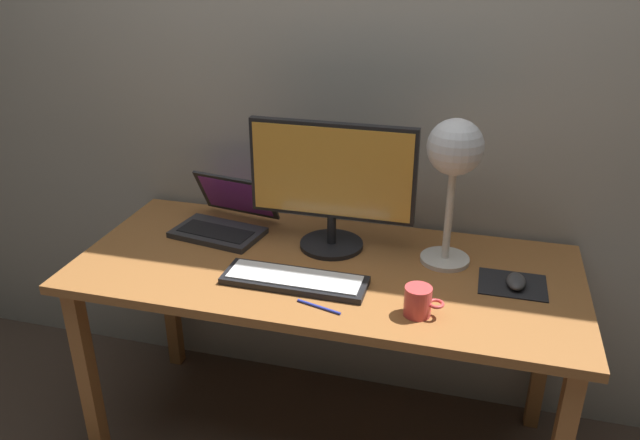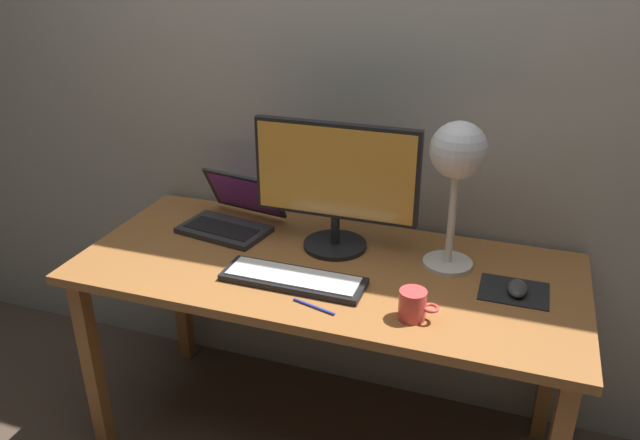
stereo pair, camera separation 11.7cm
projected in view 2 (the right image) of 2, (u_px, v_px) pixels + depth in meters
The scene contains 11 objects.
ground_plane at pixel (325, 440), 2.30m from camera, with size 4.80×4.80×0.00m, color #47382D.
back_wall at pixel (364, 65), 2.09m from camera, with size 4.80×0.06×2.60m, color #9E998E.
desk at pixel (326, 286), 2.02m from camera, with size 1.60×0.70×0.74m.
monitor at pixel (336, 180), 2.00m from camera, with size 0.54×0.21×0.43m.
keyboard_main at pixel (293, 279), 1.88m from camera, with size 0.44×0.14×0.03m.
laptop at pixel (234, 212), 2.23m from camera, with size 0.35×0.32×0.19m.
desk_lamp at pixel (458, 161), 1.83m from camera, with size 0.17×0.17×0.47m.
mousepad at pixel (514, 291), 1.84m from camera, with size 0.20×0.16×0.00m, color black.
mouse at pixel (517, 288), 1.82m from camera, with size 0.06×0.10×0.03m, color #38383A.
coffee_mug at pixel (413, 305), 1.69m from camera, with size 0.11×0.08×0.09m.
pen at pixel (314, 307), 1.76m from camera, with size 0.01×0.01×0.14m, color #2633A5.
Camera 2 is at (0.55, -1.65, 1.70)m, focal length 34.88 mm.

